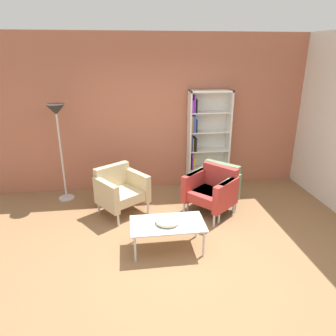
% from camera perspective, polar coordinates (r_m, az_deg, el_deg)
% --- Properties ---
extents(ground_plane, '(8.32, 8.32, 0.00)m').
position_cam_1_polar(ground_plane, '(4.37, 2.41, -15.64)').
color(ground_plane, olive).
extents(brick_back_panel, '(6.40, 0.12, 2.90)m').
position_cam_1_polar(brick_back_panel, '(6.07, -1.51, 9.78)').
color(brick_back_panel, '#B2664C').
rests_on(brick_back_panel, ground_plane).
extents(bookshelf_tall, '(0.80, 0.30, 1.90)m').
position_cam_1_polar(bookshelf_tall, '(6.14, 6.71, 4.92)').
color(bookshelf_tall, silver).
rests_on(bookshelf_tall, ground_plane).
extents(coffee_table_low, '(1.00, 0.56, 0.40)m').
position_cam_1_polar(coffee_table_low, '(4.31, -0.08, -10.32)').
color(coffee_table_low, silver).
rests_on(coffee_table_low, ground_plane).
extents(decorative_bowl, '(0.32, 0.32, 0.05)m').
position_cam_1_polar(decorative_bowl, '(4.27, -0.08, -9.55)').
color(decorative_bowl, beige).
rests_on(decorative_bowl, coffee_table_low).
extents(armchair_by_bookshelf, '(0.94, 0.95, 0.78)m').
position_cam_1_polar(armchair_by_bookshelf, '(5.27, 7.96, -3.91)').
color(armchair_by_bookshelf, '#B73833').
rests_on(armchair_by_bookshelf, ground_plane).
extents(armchair_near_window, '(0.95, 0.93, 0.78)m').
position_cam_1_polar(armchair_near_window, '(5.30, -8.65, -3.85)').
color(armchair_near_window, '#C6B289').
rests_on(armchair_near_window, ground_plane).
extents(armchair_spare_guest, '(0.95, 0.95, 0.78)m').
position_cam_1_polar(armchair_spare_guest, '(5.38, 8.45, -3.43)').
color(armchair_spare_guest, slate).
rests_on(armchair_spare_guest, ground_plane).
extents(floor_lamp_torchiere, '(0.32, 0.32, 1.74)m').
position_cam_1_polar(floor_lamp_torchiere, '(5.72, -19.42, 7.96)').
color(floor_lamp_torchiere, silver).
rests_on(floor_lamp_torchiere, ground_plane).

